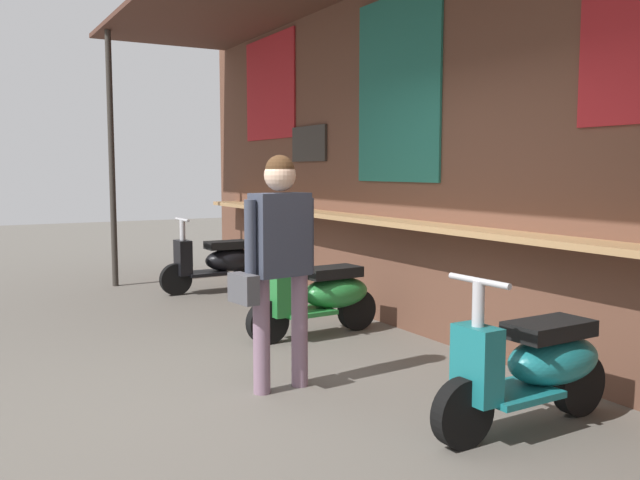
{
  "coord_description": "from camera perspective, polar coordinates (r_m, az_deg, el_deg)",
  "views": [
    {
      "loc": [
        4.26,
        -2.01,
        1.57
      ],
      "look_at": [
        -1.13,
        0.99,
        0.93
      ],
      "focal_mm": 38.07,
      "sensor_mm": 36.0,
      "label": 1
    }
  ],
  "objects": [
    {
      "name": "ground_plane",
      "position": [
        4.96,
        -3.69,
        -12.56
      ],
      "size": [
        33.79,
        33.79,
        0.0
      ],
      "primitive_type": "plane",
      "color": "#605B54"
    },
    {
      "name": "market_stall_facade",
      "position": [
        5.79,
        13.54,
        9.79
      ],
      "size": [
        12.07,
        2.26,
        3.6
      ],
      "color": "brown",
      "rests_on": "ground_plane"
    },
    {
      "name": "scooter_black",
      "position": [
        8.9,
        -8.49,
        -1.8
      ],
      "size": [
        0.46,
        1.4,
        0.97
      ],
      "rotation": [
        0.0,
        0.0,
        -1.55
      ],
      "color": "black",
      "rests_on": "ground_plane"
    },
    {
      "name": "scooter_green",
      "position": [
        6.45,
        0.11,
        -4.66
      ],
      "size": [
        0.49,
        1.4,
        0.97
      ],
      "rotation": [
        0.0,
        0.0,
        -1.5
      ],
      "color": "#237533",
      "rests_on": "ground_plane"
    },
    {
      "name": "scooter_teal",
      "position": [
        4.38,
        17.6,
        -10.02
      ],
      "size": [
        0.46,
        1.4,
        0.97
      ],
      "rotation": [
        0.0,
        0.0,
        -1.53
      ],
      "color": "#197075",
      "rests_on": "ground_plane"
    },
    {
      "name": "shopper_with_handbag",
      "position": [
        4.77,
        -3.5,
        -0.72
      ],
      "size": [
        0.33,
        0.66,
        1.68
      ],
      "rotation": [
        0.0,
        0.0,
        0.15
      ],
      "color": "gray",
      "rests_on": "ground_plane"
    }
  ]
}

